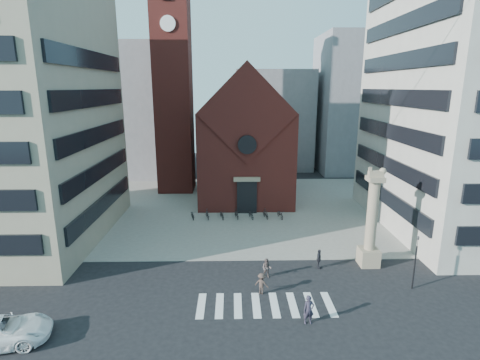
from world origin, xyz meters
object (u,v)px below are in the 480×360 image
at_px(traffic_light, 415,261).
at_px(pedestrian_2, 319,259).
at_px(scooter_0, 193,215).
at_px(pedestrian_1, 267,268).
at_px(pedestrian_0, 309,310).
at_px(lion_column, 371,227).

relative_size(traffic_light, pedestrian_2, 2.54).
bearing_deg(scooter_0, pedestrian_1, -74.77).
bearing_deg(scooter_0, pedestrian_0, -77.23).
bearing_deg(pedestrian_0, pedestrian_2, 66.26).
bearing_deg(pedestrian_0, scooter_0, 109.19).
relative_size(pedestrian_2, scooter_0, 0.91).
height_order(pedestrian_0, pedestrian_1, pedestrian_0).
distance_m(lion_column, pedestrian_2, 5.18).
xyz_separation_m(pedestrian_2, scooter_0, (-11.97, 12.46, -0.31)).
xyz_separation_m(pedestrian_0, pedestrian_1, (-2.17, 6.12, -0.17)).
distance_m(traffic_light, pedestrian_1, 11.27).
xyz_separation_m(pedestrian_0, pedestrian_2, (2.40, 7.62, -0.13)).
bearing_deg(traffic_light, pedestrian_0, -154.82).
bearing_deg(pedestrian_1, lion_column, 34.51).
xyz_separation_m(lion_column, pedestrian_1, (-9.01, -2.03, -2.65)).
relative_size(traffic_light, pedestrian_0, 2.20).
relative_size(pedestrian_1, pedestrian_2, 0.96).
height_order(pedestrian_1, pedestrian_2, pedestrian_2).
bearing_deg(traffic_light, scooter_0, 139.12).
bearing_deg(lion_column, pedestrian_0, -130.00).
bearing_deg(traffic_light, pedestrian_2, 151.68).
xyz_separation_m(lion_column, traffic_light, (1.99, -4.00, -1.17)).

